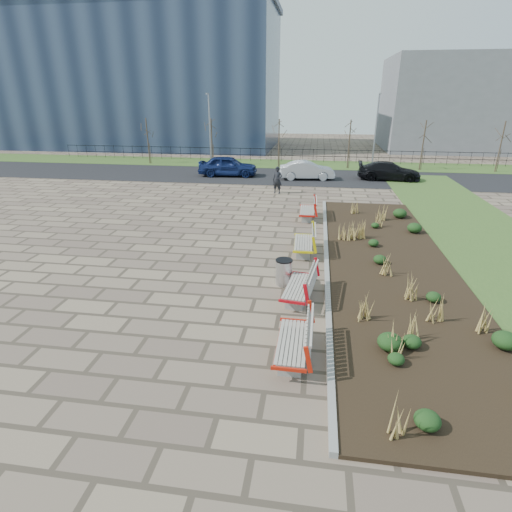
# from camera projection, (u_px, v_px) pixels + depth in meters

# --- Properties ---
(ground) EXTENTS (120.00, 120.00, 0.00)m
(ground) POSITION_uv_depth(u_px,v_px,m) (187.00, 322.00, 11.20)
(ground) COLOR #796853
(ground) RESTS_ON ground
(planting_bed) EXTENTS (4.50, 18.00, 0.10)m
(planting_bed) POSITION_uv_depth(u_px,v_px,m) (389.00, 264.00, 14.91)
(planting_bed) COLOR black
(planting_bed) RESTS_ON ground
(planting_curb) EXTENTS (0.16, 18.00, 0.15)m
(planting_curb) POSITION_uv_depth(u_px,v_px,m) (326.00, 260.00, 15.22)
(planting_curb) COLOR gray
(planting_curb) RESTS_ON ground
(grass_verge_far) EXTENTS (80.00, 5.00, 0.04)m
(grass_verge_far) POSITION_uv_depth(u_px,v_px,m) (280.00, 164.00, 36.87)
(grass_verge_far) COLOR #33511E
(grass_verge_far) RESTS_ON ground
(road) EXTENTS (80.00, 7.00, 0.02)m
(road) POSITION_uv_depth(u_px,v_px,m) (273.00, 176.00, 31.37)
(road) COLOR black
(road) RESTS_ON ground
(bench_a) EXTENTS (0.92, 2.11, 1.00)m
(bench_a) POSITION_uv_depth(u_px,v_px,m) (292.00, 340.00, 9.52)
(bench_a) COLOR red
(bench_a) RESTS_ON ground
(bench_b) EXTENTS (1.17, 2.20, 1.00)m
(bench_b) POSITION_uv_depth(u_px,v_px,m) (299.00, 285.00, 12.29)
(bench_b) COLOR #B20B15
(bench_b) RESTS_ON ground
(bench_c) EXTENTS (0.95, 2.12, 1.00)m
(bench_c) POSITION_uv_depth(u_px,v_px,m) (303.00, 241.00, 15.96)
(bench_c) COLOR yellow
(bench_c) RESTS_ON ground
(bench_d) EXTENTS (0.95, 2.12, 1.00)m
(bench_d) POSITION_uv_depth(u_px,v_px,m) (307.00, 209.00, 20.44)
(bench_d) COLOR red
(bench_d) RESTS_ON ground
(litter_bin) EXTENTS (0.55, 0.55, 0.87)m
(litter_bin) POSITION_uv_depth(u_px,v_px,m) (284.00, 272.00, 13.30)
(litter_bin) COLOR #B2B2B7
(litter_bin) RESTS_ON ground
(pedestrian) EXTENTS (0.70, 0.53, 1.72)m
(pedestrian) POSITION_uv_depth(u_px,v_px,m) (277.00, 180.00, 25.59)
(pedestrian) COLOR black
(pedestrian) RESTS_ON ground
(car_blue) EXTENTS (4.68, 2.17, 1.55)m
(car_blue) POSITION_uv_depth(u_px,v_px,m) (228.00, 166.00, 31.16)
(car_blue) COLOR #121F4F
(car_blue) RESTS_ON road
(car_silver) EXTENTS (4.21, 1.89, 1.34)m
(car_silver) POSITION_uv_depth(u_px,v_px,m) (307.00, 170.00, 29.92)
(car_silver) COLOR #ACAFB4
(car_silver) RESTS_ON road
(car_black) EXTENTS (4.66, 2.16, 1.32)m
(car_black) POSITION_uv_depth(u_px,v_px,m) (389.00, 171.00, 29.70)
(car_black) COLOR black
(car_black) RESTS_ON road
(tree_a) EXTENTS (1.40, 1.40, 4.00)m
(tree_a) POSITION_uv_depth(u_px,v_px,m) (148.00, 141.00, 36.38)
(tree_a) COLOR #4C3D2D
(tree_a) RESTS_ON grass_verge_far
(tree_b) EXTENTS (1.40, 1.40, 4.00)m
(tree_b) POSITION_uv_depth(u_px,v_px,m) (212.00, 142.00, 35.56)
(tree_b) COLOR #4C3D2D
(tree_b) RESTS_ON grass_verge_far
(tree_c) EXTENTS (1.40, 1.40, 4.00)m
(tree_c) POSITION_uv_depth(u_px,v_px,m) (279.00, 143.00, 34.74)
(tree_c) COLOR #4C3D2D
(tree_c) RESTS_ON grass_verge_far
(tree_d) EXTENTS (1.40, 1.40, 4.00)m
(tree_d) POSITION_uv_depth(u_px,v_px,m) (349.00, 144.00, 33.92)
(tree_d) COLOR #4C3D2D
(tree_d) RESTS_ON grass_verge_far
(tree_e) EXTENTS (1.40, 1.40, 4.00)m
(tree_e) POSITION_uv_depth(u_px,v_px,m) (423.00, 146.00, 33.09)
(tree_e) COLOR #4C3D2D
(tree_e) RESTS_ON grass_verge_far
(tree_f) EXTENTS (1.40, 1.40, 4.00)m
(tree_f) POSITION_uv_depth(u_px,v_px,m) (500.00, 147.00, 32.27)
(tree_f) COLOR #4C3D2D
(tree_f) RESTS_ON grass_verge_far
(lamp_west) EXTENTS (0.24, 0.60, 6.00)m
(lamp_west) POSITION_uv_depth(u_px,v_px,m) (210.00, 131.00, 34.73)
(lamp_west) COLOR gray
(lamp_west) RESTS_ON grass_verge_far
(lamp_east) EXTENTS (0.24, 0.60, 6.00)m
(lamp_east) POSITION_uv_depth(u_px,v_px,m) (375.00, 133.00, 32.81)
(lamp_east) COLOR gray
(lamp_east) RESTS_ON grass_verge_far
(railing_fence) EXTENTS (44.00, 0.10, 1.20)m
(railing_fence) POSITION_uv_depth(u_px,v_px,m) (282.00, 155.00, 38.01)
(railing_fence) COLOR black
(railing_fence) RESTS_ON grass_verge_far
(building_glass) EXTENTS (40.00, 14.00, 15.00)m
(building_glass) POSITION_uv_depth(u_px,v_px,m) (109.00, 81.00, 48.09)
(building_glass) COLOR #192338
(building_glass) RESTS_ON ground
(building_grey) EXTENTS (18.00, 12.00, 10.00)m
(building_grey) POSITION_uv_depth(u_px,v_px,m) (468.00, 104.00, 45.10)
(building_grey) COLOR slate
(building_grey) RESTS_ON ground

